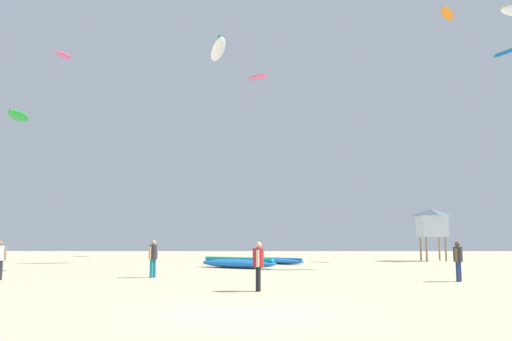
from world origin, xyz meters
TOP-DOWN VIEW (x-y plane):
  - ground_plane at (0.00, 0.00)m, footprint 120.00×120.00m
  - person_foreground at (0.28, 5.20)m, footprint 0.38×0.56m
  - person_midground at (8.71, 9.30)m, footprint 0.40×0.45m
  - person_right at (-4.67, 11.33)m, footprint 0.39×0.51m
  - kite_grounded_near at (-1.08, 19.13)m, footprint 5.40×4.21m
  - kite_grounded_mid at (1.69, 23.77)m, footprint 3.65×3.00m
  - lifeguard_tower at (13.96, 28.86)m, footprint 2.30×2.30m
  - kite_aloft_0 at (-21.39, 41.39)m, footprint 1.57×2.62m
  - kite_aloft_1 at (-0.09, 40.00)m, footprint 2.59×2.39m
  - kite_aloft_5 at (-2.18, 16.17)m, footprint 1.49×3.73m
  - kite_aloft_6 at (15.20, 26.67)m, footprint 2.25×3.05m
  - kite_aloft_7 at (20.65, 28.35)m, footprint 1.98×2.97m
  - kite_aloft_8 at (-19.50, 28.10)m, footprint 1.24×3.62m

SIDE VIEW (x-z plane):
  - ground_plane at x=0.00m, z-range 0.00..0.00m
  - kite_grounded_mid at x=1.69m, z-range -0.02..0.44m
  - kite_grounded_near at x=-1.08m, z-range -0.04..0.66m
  - person_midground at x=8.71m, z-range 0.14..1.82m
  - person_foreground at x=0.28m, z-range 0.14..1.85m
  - person_right at x=-4.67m, z-range 0.15..1.88m
  - lifeguard_tower at x=13.96m, z-range 0.98..5.13m
  - kite_aloft_8 at x=-19.50m, z-range 11.31..12.12m
  - kite_aloft_5 at x=-2.18m, z-range 12.33..13.23m
  - kite_aloft_7 at x=20.65m, z-range 16.69..17.41m
  - kite_aloft_1 at x=-0.09m, z-range 18.39..18.88m
  - kite_aloft_6 at x=15.20m, z-range 19.40..19.75m
  - kite_aloft_0 at x=-21.39m, z-range 21.38..21.95m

